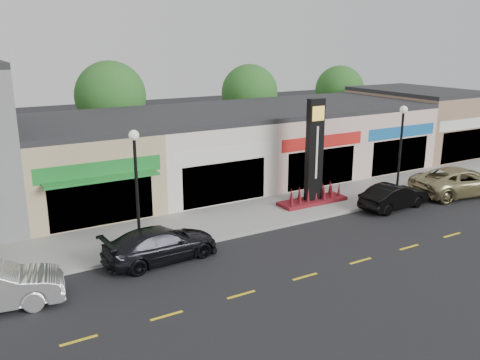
{
  "coord_description": "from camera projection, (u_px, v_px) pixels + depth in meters",
  "views": [
    {
      "loc": [
        -14.71,
        -17.87,
        9.26
      ],
      "look_at": [
        -1.97,
        4.0,
        2.25
      ],
      "focal_mm": 38.0,
      "sensor_mm": 36.0,
      "label": 1
    }
  ],
  "objects": [
    {
      "name": "car_gold_suv",
      "position": [
        460.0,
        181.0,
        31.21
      ],
      "size": [
        3.84,
        6.54,
        1.71
      ],
      "primitive_type": "imported",
      "rotation": [
        0.0,
        0.0,
        1.4
      ],
      "color": "tan",
      "rests_on": "ground"
    },
    {
      "name": "tree_rear_east",
      "position": [
        339.0,
        90.0,
        48.22
      ],
      "size": [
        4.6,
        4.6,
        6.94
      ],
      "color": "#382619",
      "rests_on": "ground"
    },
    {
      "name": "shop_tan",
      "position": [
        415.0,
        121.0,
        42.8
      ],
      "size": [
        7.0,
        10.01,
        5.3
      ],
      "color": "#937055",
      "rests_on": "ground"
    },
    {
      "name": "shop_pink_e",
      "position": [
        352.0,
        131.0,
        39.46
      ],
      "size": [
        7.0,
        10.01,
        4.8
      ],
      "color": "#C7A197",
      "rests_on": "ground"
    },
    {
      "name": "ground",
      "position": [
        317.0,
        238.0,
        24.49
      ],
      "size": [
        120.0,
        120.0,
        0.0
      ],
      "primitive_type": "plane",
      "color": "black",
      "rests_on": "ground"
    },
    {
      "name": "lamp_east_near",
      "position": [
        401.0,
        143.0,
        29.52
      ],
      "size": [
        0.44,
        0.44,
        5.47
      ],
      "color": "black",
      "rests_on": "sidewalk"
    },
    {
      "name": "shop_cream",
      "position": [
        188.0,
        150.0,
        32.68
      ],
      "size": [
        7.0,
        10.01,
        4.8
      ],
      "color": "beige",
      "rests_on": "ground"
    },
    {
      "name": "tree_rear_mid",
      "position": [
        250.0,
        93.0,
        43.3
      ],
      "size": [
        4.8,
        4.8,
        7.29
      ],
      "color": "#382619",
      "rests_on": "ground"
    },
    {
      "name": "shop_beige",
      "position": [
        77.0,
        163.0,
        29.27
      ],
      "size": [
        7.0,
        10.85,
        4.8
      ],
      "color": "tan",
      "rests_on": "ground"
    },
    {
      "name": "curb",
      "position": [
        291.0,
        224.0,
        26.22
      ],
      "size": [
        52.0,
        0.2,
        0.15
      ],
      "primitive_type": "cube",
      "color": "gray",
      "rests_on": "ground"
    },
    {
      "name": "sidewalk",
      "position": [
        268.0,
        212.0,
        28.09
      ],
      "size": [
        52.0,
        4.3,
        0.15
      ],
      "primitive_type": "cube",
      "color": "gray",
      "rests_on": "ground"
    },
    {
      "name": "pylon_sign",
      "position": [
        314.0,
        167.0,
        28.83
      ],
      "size": [
        4.2,
        1.3,
        6.0
      ],
      "color": "maroon",
      "rests_on": "sidewalk"
    },
    {
      "name": "car_black_conv",
      "position": [
        394.0,
        196.0,
        28.65
      ],
      "size": [
        1.82,
        4.44,
        1.43
      ],
      "primitive_type": "imported",
      "rotation": [
        0.0,
        0.0,
        1.64
      ],
      "color": "black",
      "rests_on": "ground"
    },
    {
      "name": "lamp_west_near",
      "position": [
        136.0,
        179.0,
        21.76
      ],
      "size": [
        0.44,
        0.44,
        5.47
      ],
      "color": "black",
      "rests_on": "sidewalk"
    },
    {
      "name": "car_dark_sedan",
      "position": [
        161.0,
        244.0,
        21.91
      ],
      "size": [
        2.45,
        5.23,
        1.48
      ],
      "primitive_type": "imported",
      "rotation": [
        0.0,
        0.0,
        1.65
      ],
      "color": "black",
      "rests_on": "ground"
    },
    {
      "name": "shop_pink_w",
      "position": [
        278.0,
        140.0,
        36.07
      ],
      "size": [
        7.0,
        10.01,
        4.8
      ],
      "color": "#C7A197",
      "rests_on": "ground"
    },
    {
      "name": "tree_rear_west",
      "position": [
        111.0,
        96.0,
        37.4
      ],
      "size": [
        5.2,
        5.2,
        7.83
      ],
      "color": "#382619",
      "rests_on": "ground"
    }
  ]
}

